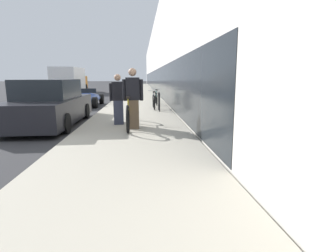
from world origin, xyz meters
name	(u,v)px	position (x,y,z in m)	size (l,w,h in m)	color
sidewalk_slab	(139,93)	(5.20, 21.00, 0.06)	(3.31, 70.00, 0.12)	#B2AA99
storefront_facade	(189,62)	(11.90, 29.00, 3.62)	(10.01, 70.00, 7.25)	silver
tandem_bicycle	(129,113)	(5.10, 1.67, 0.53)	(0.52, 2.74, 0.97)	black
person_rider	(133,99)	(5.23, 1.32, 1.01)	(0.60, 0.23, 1.77)	brown
person_bystander	(118,99)	(4.73, 2.11, 0.93)	(0.55, 0.21, 1.61)	#33384C
bike_rack_hoop	(159,100)	(6.27, 5.44, 0.64)	(0.05, 0.60, 0.84)	black
cruiser_bike_nearest	(154,101)	(6.07, 6.28, 0.49)	(0.52, 1.70, 0.86)	black
cruiser_bike_middle	(156,98)	(6.30, 8.24, 0.49)	(0.52, 1.71, 0.86)	black
parked_sedan_curbside	(50,105)	(2.38, 2.82, 0.70)	(1.93, 4.78, 1.55)	black
vintage_roadster_curbside	(85,99)	(2.24, 9.06, 0.42)	(1.74, 4.14, 0.98)	navy
moving_truck	(70,80)	(-2.00, 22.47, 1.33)	(2.45, 6.64, 2.61)	orange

